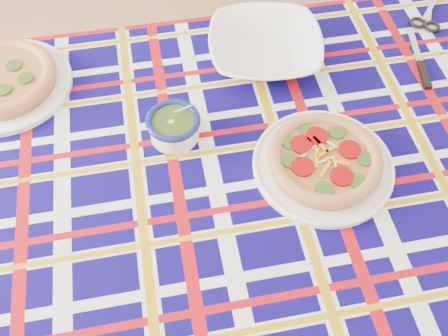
% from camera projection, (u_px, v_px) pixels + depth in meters
% --- Properties ---
extents(floor, '(4.00, 4.00, 0.00)m').
position_uv_depth(floor, '(104.00, 286.00, 1.82)').
color(floor, '#886646').
rests_on(floor, ground).
extents(dining_table, '(1.95, 1.55, 0.80)m').
position_uv_depth(dining_table, '(247.00, 184.00, 1.22)').
color(dining_table, brown).
rests_on(dining_table, floor).
extents(tablecloth, '(1.99, 1.59, 0.11)m').
position_uv_depth(tablecloth, '(247.00, 178.00, 1.20)').
color(tablecloth, '#0B044F').
rests_on(tablecloth, dining_table).
extents(main_focaccia_plate, '(0.43, 0.43, 0.06)m').
position_uv_depth(main_focaccia_plate, '(325.00, 159.00, 1.12)').
color(main_focaccia_plate, '#A46C3A').
rests_on(main_focaccia_plate, tablecloth).
extents(pesto_bowl, '(0.16, 0.16, 0.08)m').
position_uv_depth(pesto_bowl, '(174.00, 125.00, 1.17)').
color(pesto_bowl, '#23370F').
rests_on(pesto_bowl, tablecloth).
extents(serving_bowl, '(0.35, 0.35, 0.07)m').
position_uv_depth(serving_bowl, '(265.00, 48.00, 1.32)').
color(serving_bowl, white).
rests_on(serving_bowl, tablecloth).
extents(second_focaccia_plate, '(0.47, 0.47, 0.06)m').
position_uv_depth(second_focaccia_plate, '(3.00, 79.00, 1.27)').
color(second_focaccia_plate, '#A46C3A').
rests_on(second_focaccia_plate, tablecloth).
extents(table_knife, '(0.06, 0.25, 0.01)m').
position_uv_depth(table_knife, '(415.00, 47.00, 1.37)').
color(table_knife, silver).
rests_on(table_knife, tablecloth).
extents(kitchen_scissors, '(0.14, 0.21, 0.02)m').
position_uv_depth(kitchen_scissors, '(430.00, 9.00, 1.46)').
color(kitchen_scissors, silver).
rests_on(kitchen_scissors, tablecloth).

